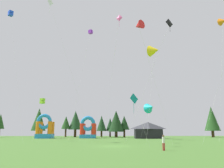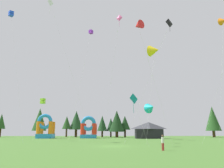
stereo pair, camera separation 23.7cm
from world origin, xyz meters
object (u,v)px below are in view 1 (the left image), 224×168
Objects in this scene: kite_pink_diamond at (119,20)px; kite_lime_box at (42,101)px; kite_yellow_delta at (154,51)px; person_far_side at (163,141)px; kite_teal_diamond at (133,100)px; kite_blue_box at (11,14)px; inflatable_blue_arch at (45,129)px; festival_tent at (148,130)px; kite_purple_box at (90,32)px; inflatable_orange_dome at (88,130)px; kite_cyan_delta at (150,108)px; kite_white_diamond at (50,4)px; kite_black_diamond at (170,24)px; kite_red_delta at (139,26)px; kite_orange_delta at (223,21)px.

kite_pink_diamond reaches higher than kite_lime_box.
kite_yellow_delta reaches higher than person_far_side.
kite_teal_diamond is 33.31m from kite_blue_box.
kite_yellow_delta is at bearing -21.15° from kite_lime_box.
inflatable_blue_arch is 0.92× the size of festival_tent.
kite_purple_box is 25.94m from inflatable_orange_dome.
kite_cyan_delta reaches higher than kite_teal_diamond.
kite_white_diamond is 1.05× the size of kite_purple_box.
kite_white_diamond is at bearing 159.82° from kite_black_diamond.
kite_teal_diamond reaches higher than festival_tent.
kite_red_delta reaches higher than festival_tent.
kite_purple_box is at bearing 29.02° from kite_blue_box.
kite_purple_box is 4.49× the size of inflatable_orange_dome.
kite_red_delta is 15.66m from person_far_side.
kite_lime_box is at bearing -116.90° from inflatable_orange_dome.
kite_teal_diamond is at bearing -153.10° from kite_black_diamond.
kite_orange_delta is 2.79× the size of kite_lime_box.
kite_blue_box is 1.35× the size of kite_black_diamond.
kite_white_diamond reaches higher than kite_blue_box.
kite_yellow_delta is (19.74, -2.92, -10.54)m from kite_white_diamond.
kite_white_diamond is 4.33× the size of inflatable_blue_arch.
kite_black_diamond reaches higher than festival_tent.
kite_lime_box is 30.89m from person_far_side.
festival_tent is at bearing 68.03° from kite_pink_diamond.
kite_cyan_delta is 30.62m from person_far_side.
kite_teal_diamond is 14.65m from kite_black_diamond.
kite_cyan_delta is 8.55m from festival_tent.
kite_teal_diamond is (-0.68, 1.99, -9.74)m from kite_red_delta.
kite_lime_box reaches higher than kite_teal_diamond.
inflatable_orange_dome is at bearing 88.37° from person_far_side.
festival_tent reaches higher than person_far_side.
kite_orange_delta is 39.27m from kite_lime_box.
kite_orange_delta is 30.80m from festival_tent.
kite_yellow_delta is at bearing -10.10° from kite_blue_box.
inflatable_orange_dome is (-8.57, 32.80, -3.92)m from kite_teal_diamond.
kite_pink_diamond reaches higher than inflatable_orange_dome.
kite_teal_diamond reaches higher than person_far_side.
kite_black_diamond is 20.90m from person_far_side.
kite_teal_diamond is at bearing -120.63° from kite_yellow_delta.
inflatable_blue_arch is at bearing 175.88° from festival_tent.
kite_teal_diamond reaches higher than inflatable_blue_arch.
kite_purple_box is 3.05× the size of kite_cyan_delta.
inflatable_blue_arch is 27.21m from festival_tent.
kite_white_diamond reaches higher than kite_black_diamond.
kite_teal_diamond is 23.69m from kite_lime_box.
inflatable_orange_dome is at bearing 52.70° from kite_blue_box.
inflatable_orange_dome is 16.08m from festival_tent.
kite_purple_box is 1.11× the size of kite_orange_delta.
kite_teal_diamond is 4.26× the size of person_far_side.
kite_red_delta is 9.96m from kite_teal_diamond.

